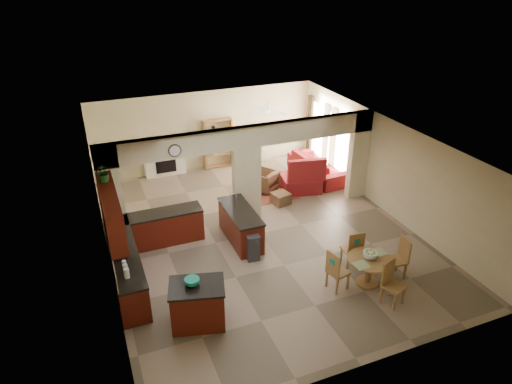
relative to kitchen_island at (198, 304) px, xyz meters
name	(u,v)px	position (x,y,z in m)	size (l,w,h in m)	color
floor	(260,233)	(2.51, 2.75, -0.49)	(10.00, 10.00, 0.00)	gray
ceiling	(260,138)	(2.51, 2.75, 2.31)	(10.00, 10.00, 0.00)	white
wall_back	(206,130)	(2.51, 7.75, 0.91)	(8.00, 8.00, 0.00)	beige
wall_front	(370,308)	(2.51, -2.25, 0.91)	(8.00, 8.00, 0.00)	beige
wall_left	(103,217)	(-1.49, 2.75, 0.91)	(10.00, 10.00, 0.00)	beige
wall_right	(386,166)	(6.51, 2.75, 0.91)	(10.00, 10.00, 0.00)	beige
partition_left_pier	(111,196)	(-1.19, 3.75, 0.91)	(0.60, 0.25, 2.80)	beige
partition_center_pier	(247,183)	(2.51, 3.75, 0.61)	(0.80, 0.25, 2.20)	beige
partition_right_pier	(358,155)	(6.21, 3.75, 0.91)	(0.60, 0.25, 2.80)	beige
partition_header	(246,137)	(2.51, 3.75, 2.01)	(8.00, 0.25, 0.60)	beige
kitchen_counter	(141,249)	(-0.75, 2.51, -0.02)	(2.52, 3.29, 1.48)	#3E1107
upper_cabinets	(111,211)	(-1.31, 1.95, 1.43)	(0.35, 2.40, 0.90)	#3E1107
peninsula	(241,225)	(1.91, 2.64, -0.03)	(0.70, 1.85, 0.91)	#3E1107
wall_clock	(175,151)	(0.51, 3.60, 1.96)	(0.34, 0.34, 0.03)	#4B3319
rug	(269,194)	(3.71, 4.85, -0.48)	(1.60, 1.30, 0.01)	brown
fireplace	(165,159)	(0.91, 7.59, 0.13)	(1.60, 0.35, 1.20)	#EFE6CF
shelving_unit	(218,144)	(2.86, 7.57, 0.41)	(1.00, 0.32, 1.80)	olive
window_a	(343,146)	(6.48, 5.05, 0.71)	(0.02, 0.90, 1.90)	white
window_b	(319,130)	(6.48, 6.75, 0.71)	(0.02, 0.90, 1.90)	white
glazed_door	(330,142)	(6.48, 5.90, 0.56)	(0.02, 0.70, 2.10)	white
drape_a_left	(352,152)	(6.44, 4.45, 0.71)	(0.10, 0.28, 2.30)	#43251B
drape_a_right	(333,140)	(6.44, 5.65, 0.71)	(0.10, 0.28, 2.30)	#43251B
drape_b_left	(326,136)	(6.44, 6.15, 0.71)	(0.10, 0.28, 2.30)	#43251B
drape_b_right	(310,126)	(6.44, 7.35, 0.71)	(0.10, 0.28, 2.30)	#43251B
ceiling_fan	(268,109)	(4.01, 5.75, 2.07)	(1.00, 1.00, 0.10)	white
kitchen_island	(198,304)	(0.00, 0.00, 0.00)	(1.28, 1.06, 0.97)	#3E1107
teal_bowl	(192,282)	(-0.07, 0.06, 0.55)	(0.31, 0.31, 0.14)	#148C75
trash_can	(253,248)	(1.88, 1.69, -0.16)	(0.31, 0.26, 0.65)	#2C2B2E
dining_table	(369,267)	(4.01, -0.21, -0.01)	(1.03, 1.03, 0.70)	olive
fruit_bowl	(370,255)	(4.02, -0.18, 0.30)	(0.34, 0.34, 0.18)	#6FAA24
sofa	(318,166)	(5.81, 5.50, -0.11)	(1.00, 2.55, 0.75)	maroon
chaise	(300,183)	(4.77, 4.77, -0.24)	(1.23, 1.01, 0.49)	maroon
armchair	(265,181)	(3.67, 5.18, -0.14)	(0.73, 0.75, 0.68)	maroon
ottoman	(281,198)	(3.77, 4.13, -0.31)	(0.49, 0.49, 0.36)	maroon
plant	(104,172)	(-1.31, 2.58, 2.10)	(0.40, 0.34, 0.44)	#1E4A13
chair_north	(353,248)	(4.03, 0.48, 0.07)	(0.45, 0.45, 1.02)	olive
chair_east	(400,256)	(4.84, -0.22, 0.07)	(0.45, 0.45, 1.02)	olive
chair_south	(391,281)	(4.09, -0.91, 0.07)	(0.53, 0.53, 1.02)	olive
chair_west	(336,270)	(3.18, -0.11, 0.07)	(0.50, 0.50, 1.02)	olive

